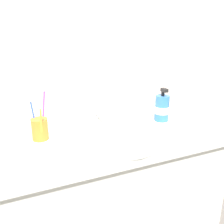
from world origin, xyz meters
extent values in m
cube|color=beige|center=(0.00, 0.31, 1.20)|extent=(2.24, 0.04, 2.40)
cube|color=silver|center=(0.00, 0.00, 0.39)|extent=(1.00, 0.51, 0.79)
cube|color=white|center=(0.00, 0.00, 0.81)|extent=(1.04, 0.54, 0.04)
ellipsoid|color=white|center=(0.03, -0.05, 0.79)|extent=(0.40, 0.40, 0.08)
torus|color=white|center=(0.03, -0.05, 0.83)|extent=(0.46, 0.46, 0.02)
cylinder|color=#595B60|center=(0.03, -0.05, 0.75)|extent=(0.03, 0.03, 0.01)
cylinder|color=silver|center=(0.03, 0.19, 0.87)|extent=(0.02, 0.02, 0.09)
cylinder|color=silver|center=(0.03, 0.13, 0.87)|extent=(0.02, 0.11, 0.04)
cylinder|color=silver|center=(0.03, 0.20, 0.92)|extent=(0.01, 0.05, 0.01)
cylinder|color=orange|center=(-0.26, 0.03, 0.87)|extent=(0.07, 0.07, 0.09)
cylinder|color=yellow|center=(-0.26, -0.01, 0.91)|extent=(0.01, 0.05, 0.16)
cube|color=white|center=(-0.26, -0.03, 0.99)|extent=(0.01, 0.02, 0.03)
cylinder|color=purple|center=(-0.24, 0.06, 0.93)|extent=(0.04, 0.04, 0.19)
cube|color=white|center=(-0.22, 0.08, 1.02)|extent=(0.02, 0.02, 0.03)
cylinder|color=blue|center=(-0.28, 0.05, 0.91)|extent=(0.02, 0.03, 0.16)
cube|color=white|center=(-0.29, 0.06, 0.99)|extent=(0.01, 0.02, 0.03)
cylinder|color=#3372BF|center=(0.31, 0.01, 0.89)|extent=(0.07, 0.07, 0.12)
cylinder|color=black|center=(0.31, 0.01, 0.96)|extent=(0.02, 0.02, 0.02)
cube|color=black|center=(0.31, 0.00, 0.98)|extent=(0.02, 0.04, 0.02)
cylinder|color=white|center=(0.31, 0.01, 0.88)|extent=(0.07, 0.07, 0.03)
camera|label=1|loc=(-0.39, -0.98, 1.28)|focal=42.14mm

